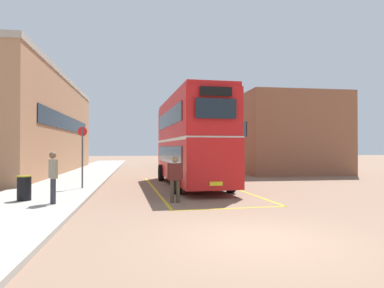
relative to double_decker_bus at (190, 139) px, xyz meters
name	(u,v)px	position (x,y,z in m)	size (l,w,h in m)	color
ground_plane	(179,180)	(-0.20, 3.46, -2.51)	(135.60, 135.60, 0.00)	#846651
sidewalk_left	(80,177)	(-6.70, 5.86, -2.44)	(4.00, 57.60, 0.14)	#A39E93
brick_building_left	(35,125)	(-10.82, 10.21, 1.29)	(5.17, 22.70, 7.60)	#AD7A56
depot_building_right	(266,136)	(9.18, 12.91, 0.64)	(7.82, 16.51, 6.30)	brown
double_decker_bus	(190,139)	(0.00, 0.00, 0.00)	(3.11, 10.37, 4.75)	black
single_deck_bus	(183,152)	(2.08, 19.22, -0.87)	(2.92, 9.15, 3.02)	black
pedestrian_boarding	(175,176)	(-1.41, -5.59, -1.51)	(0.58, 0.25, 1.72)	#473828
pedestrian_waiting_near	(53,173)	(-5.65, -6.05, -1.33)	(0.40, 0.55, 1.77)	#2D2D38
litter_bin	(24,188)	(-6.86, -5.14, -1.92)	(0.52, 0.52, 0.90)	black
bus_stop_sign	(82,151)	(-5.40, -1.46, -0.64)	(0.44, 0.08, 2.90)	#4C4C51
bay_marking_yellow	(197,190)	(0.04, -1.90, -2.51)	(4.72, 12.47, 0.01)	gold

